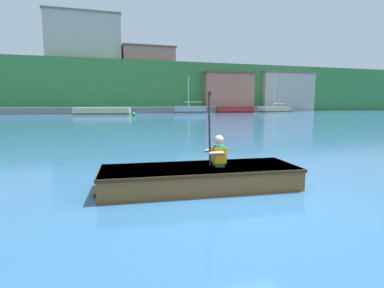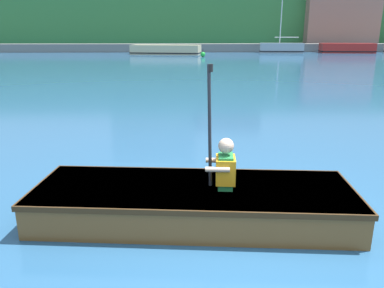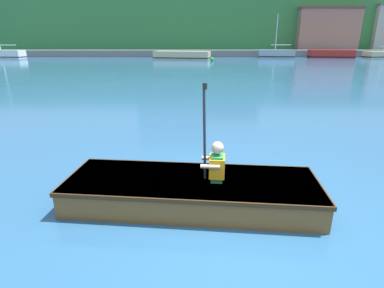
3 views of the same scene
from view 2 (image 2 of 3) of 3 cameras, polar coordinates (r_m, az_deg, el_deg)
name	(u,v)px [view 2 (image 2 of 3)]	position (r m, az deg, el deg)	size (l,w,h in m)	color
ground_plane	(259,251)	(3.86, 10.17, -15.69)	(300.00, 300.00, 0.00)	#28567F
shoreline_ridge	(184,18)	(58.92, -1.19, 18.62)	(120.00, 20.00, 8.43)	#387A3D
waterfront_office_block_center	(229,6)	(54.02, 5.64, 20.19)	(9.06, 6.78, 11.14)	#9E6B5B
waterfront_apartment_right	(328,23)	(56.68, 19.96, 16.98)	(9.32, 11.51, 6.84)	#9E6B5B
marina_dock	(186,48)	(44.53, -0.92, 14.46)	(58.23, 2.40, 0.90)	slate
moored_boat_dock_west_end	(347,48)	(45.03, 22.53, 13.31)	(5.81, 2.73, 1.03)	red
moored_boat_dock_west_inner	(166,50)	(39.06, -3.99, 14.11)	(7.28, 3.72, 0.93)	#CCB789
moored_boat_dock_east_inner	(281,48)	(42.87, 13.47, 14.02)	(4.80, 2.12, 5.38)	#9EA3A8
rowboat_foreground	(189,200)	(4.28, -0.44, -8.58)	(3.73, 1.51, 0.39)	brown
person_paddler	(224,165)	(4.11, 4.97, -3.20)	(0.35, 0.38, 1.35)	#267F3F
channel_buoy	(203,54)	(34.73, 1.67, 13.50)	(0.44, 0.44, 0.72)	green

